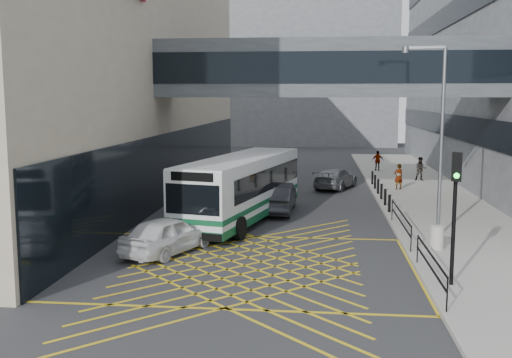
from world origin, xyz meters
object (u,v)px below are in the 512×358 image
(bus, at_px, (242,187))
(car_silver, at_px, (336,178))
(traffic_light, at_px, (455,199))
(street_lamp, at_px, (437,130))
(pedestrian_a, at_px, (399,177))
(pedestrian_b, at_px, (421,169))
(pedestrian_c, at_px, (378,161))
(car_white, at_px, (167,234))
(car_dark, at_px, (277,197))
(litter_bin, at_px, (437,238))

(bus, distance_m, car_silver, 12.13)
(traffic_light, xyz_separation_m, street_lamp, (0.71, 6.91, 1.78))
(street_lamp, bearing_deg, pedestrian_a, 98.32)
(traffic_light, distance_m, pedestrian_b, 24.62)
(street_lamp, height_order, pedestrian_c, street_lamp)
(bus, bearing_deg, traffic_light, -38.57)
(car_white, xyz_separation_m, pedestrian_c, (10.52, 26.44, 0.21))
(car_white, distance_m, car_dark, 9.46)
(traffic_light, relative_size, litter_bin, 4.62)
(street_lamp, distance_m, pedestrian_a, 13.64)
(car_dark, xyz_separation_m, street_lamp, (7.04, -5.35, 3.87))
(car_dark, distance_m, pedestrian_b, 15.30)
(litter_bin, bearing_deg, pedestrian_a, 88.09)
(street_lamp, bearing_deg, traffic_light, -86.65)
(car_silver, height_order, street_lamp, street_lamp)
(car_silver, height_order, litter_bin, car_silver)
(street_lamp, bearing_deg, pedestrian_b, 91.71)
(pedestrian_c, bearing_deg, car_dark, 68.34)
(litter_bin, bearing_deg, car_white, -173.92)
(car_white, bearing_deg, pedestrian_b, -98.74)
(bus, xyz_separation_m, pedestrian_c, (8.41, 20.03, -0.74))
(car_white, bearing_deg, street_lamp, -139.20)
(car_white, relative_size, litter_bin, 5.15)
(car_white, bearing_deg, car_dark, -89.40)
(pedestrian_c, bearing_deg, street_lamp, 89.98)
(bus, distance_m, litter_bin, 9.88)
(bus, xyz_separation_m, traffic_light, (7.85, -9.93, 1.20))
(traffic_light, bearing_deg, street_lamp, 93.56)
(car_dark, height_order, car_silver, car_dark)
(litter_bin, xyz_separation_m, pedestrian_c, (0.15, 25.33, 0.34))
(car_white, relative_size, car_dark, 0.92)
(car_silver, distance_m, pedestrian_a, 4.10)
(car_silver, height_order, pedestrian_c, pedestrian_c)
(car_white, xyz_separation_m, pedestrian_b, (12.98, 20.84, 0.24))
(bus, bearing_deg, pedestrian_a, 62.16)
(car_white, xyz_separation_m, pedestrian_a, (10.89, 16.52, 0.23))
(street_lamp, height_order, litter_bin, street_lamp)
(traffic_light, height_order, pedestrian_a, traffic_light)
(car_dark, bearing_deg, car_white, 69.28)
(bus, bearing_deg, street_lamp, -6.32)
(bus, xyz_separation_m, car_silver, (4.81, 11.09, -0.97))
(street_lamp, bearing_deg, bus, 169.83)
(car_white, bearing_deg, traffic_light, -176.28)
(pedestrian_a, distance_m, pedestrian_c, 9.93)
(car_white, height_order, street_lamp, street_lamp)
(traffic_light, xyz_separation_m, litter_bin, (0.42, 4.62, -2.28))
(traffic_light, distance_m, pedestrian_c, 30.02)
(car_dark, distance_m, car_silver, 9.36)
(car_dark, bearing_deg, car_silver, -108.70)
(bus, relative_size, pedestrian_b, 7.00)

